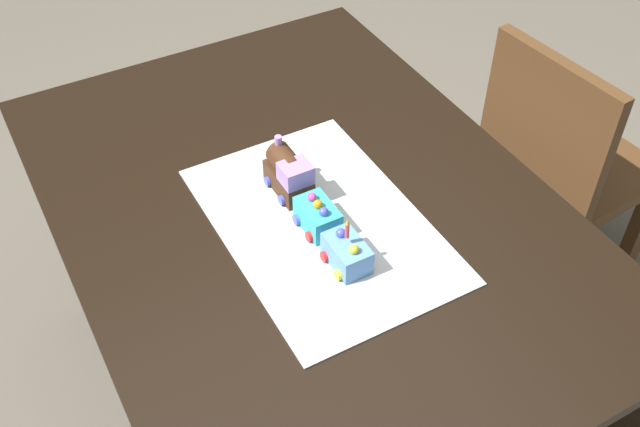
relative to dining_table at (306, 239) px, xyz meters
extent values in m
plane|color=#6B6054|center=(0.00, 0.00, -0.63)|extent=(8.00, 8.00, 0.00)
cube|color=black|center=(0.00, 0.00, 0.09)|extent=(1.40, 1.00, 0.03)
cube|color=black|center=(-0.64, -0.44, -0.28)|extent=(0.07, 0.07, 0.71)
cube|color=black|center=(-0.64, 0.44, -0.28)|extent=(0.07, 0.07, 0.71)
cube|color=brown|center=(-0.05, 0.90, -0.19)|extent=(0.43, 0.43, 0.04)
cube|color=brown|center=(-0.03, 0.72, 0.03)|extent=(0.40, 0.07, 0.40)
cube|color=brown|center=(0.11, 1.08, -0.42)|extent=(0.04, 0.04, 0.42)
cube|color=brown|center=(-0.23, 1.05, -0.42)|extent=(0.04, 0.04, 0.42)
cube|color=brown|center=(0.14, 0.75, -0.42)|extent=(0.04, 0.04, 0.42)
cube|color=brown|center=(-0.20, 0.72, -0.42)|extent=(0.04, 0.04, 0.42)
cube|color=silver|center=(0.07, 0.00, 0.11)|extent=(0.60, 0.40, 0.00)
cube|color=#472816|center=(-0.06, -0.01, 0.14)|extent=(0.12, 0.06, 0.05)
cylinder|color=#472816|center=(-0.07, -0.01, 0.18)|extent=(0.07, 0.05, 0.05)
cube|color=#AD84E0|center=(-0.02, -0.01, 0.18)|extent=(0.06, 0.06, 0.04)
cylinder|color=#AD84E0|center=(-0.10, -0.01, 0.21)|extent=(0.02, 0.02, 0.03)
sphere|color=#F4EFCC|center=(-0.12, -0.01, 0.14)|extent=(0.02, 0.02, 0.02)
cylinder|color=#4C59D8|center=(-0.09, -0.05, 0.12)|extent=(0.02, 0.01, 0.02)
cylinder|color=#4C59D8|center=(-0.02, -0.05, 0.12)|extent=(0.02, 0.01, 0.02)
cylinder|color=#4C59D8|center=(-0.09, 0.03, 0.12)|extent=(0.02, 0.01, 0.02)
cylinder|color=yellow|center=(-0.02, 0.03, 0.12)|extent=(0.02, 0.01, 0.02)
cube|color=#38B7C6|center=(0.07, -0.01, 0.14)|extent=(0.10, 0.06, 0.06)
cylinder|color=#4C59D8|center=(0.05, -0.05, 0.12)|extent=(0.02, 0.01, 0.02)
cylinder|color=red|center=(0.10, -0.05, 0.12)|extent=(0.02, 0.01, 0.02)
cylinder|color=orange|center=(0.05, 0.03, 0.12)|extent=(0.02, 0.01, 0.02)
cylinder|color=yellow|center=(0.10, 0.03, 0.12)|extent=(0.02, 0.01, 0.02)
sphere|color=orange|center=(0.07, -0.01, 0.17)|extent=(0.02, 0.02, 0.02)
sphere|color=#D84CB2|center=(0.05, -0.01, 0.17)|extent=(0.02, 0.02, 0.02)
sphere|color=#4C59D8|center=(0.10, -0.01, 0.17)|extent=(0.02, 0.02, 0.02)
cube|color=#669EEA|center=(0.19, -0.01, 0.14)|extent=(0.10, 0.06, 0.06)
cylinder|color=red|center=(0.16, -0.05, 0.12)|extent=(0.02, 0.01, 0.02)
cylinder|color=yellow|center=(0.22, -0.05, 0.12)|extent=(0.02, 0.01, 0.02)
cylinder|color=red|center=(0.16, 0.03, 0.12)|extent=(0.02, 0.01, 0.02)
cylinder|color=red|center=(0.22, 0.03, 0.12)|extent=(0.02, 0.01, 0.02)
sphere|color=yellow|center=(0.22, -0.01, 0.17)|extent=(0.02, 0.02, 0.02)
sphere|color=#4C59D8|center=(0.17, -0.01, 0.17)|extent=(0.02, 0.02, 0.02)
cylinder|color=#F24C59|center=(0.19, -0.01, 0.20)|extent=(0.01, 0.01, 0.04)
cone|color=yellow|center=(0.19, -0.01, 0.22)|extent=(0.01, 0.01, 0.01)
camera|label=1|loc=(1.04, -0.54, 1.21)|focal=42.00mm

